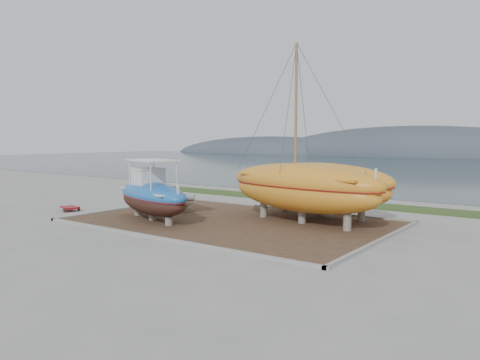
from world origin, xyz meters
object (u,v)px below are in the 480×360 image
Objects in this scene: white_dinghy at (172,201)px; blue_caique at (152,190)px; red_trailer at (69,209)px; orange_sailboat at (303,134)px; orange_bare_hull at (321,190)px.

blue_caique is at bearing -57.85° from white_dinghy.
white_dinghy is at bearing 52.93° from red_trailer.
orange_sailboat is 1.06× the size of orange_bare_hull.
white_dinghy is 0.40× the size of orange_sailboat.
white_dinghy is 2.00× the size of red_trailer.
orange_bare_hull is (-0.32, 3.05, -3.57)m from orange_sailboat.
orange_bare_hull is (9.50, 3.80, 1.01)m from white_dinghy.
white_dinghy is at bearing -166.05° from orange_sailboat.
blue_caique is 0.76× the size of orange_bare_hull.
orange_bare_hull is at bearing 43.65° from red_trailer.
orange_bare_hull reaches higher than red_trailer.
blue_caique is at bearing 20.42° from red_trailer.
blue_caique reaches higher than white_dinghy.
orange_sailboat reaches higher than white_dinghy.
orange_bare_hull is at bearing 105.61° from orange_sailboat.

